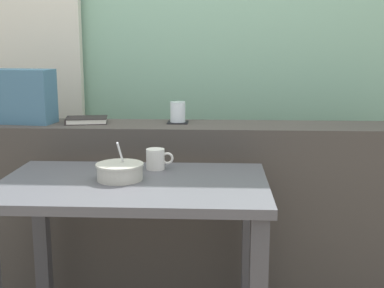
# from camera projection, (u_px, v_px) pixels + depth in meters

# --- Properties ---
(outdoor_backdrop) EXTENTS (4.80, 0.08, 2.80)m
(outdoor_backdrop) POSITION_uv_depth(u_px,v_px,m) (179.00, 13.00, 2.97)
(outdoor_backdrop) COLOR #84B293
(outdoor_backdrop) RESTS_ON ground
(curtain_left_panel) EXTENTS (0.56, 0.06, 2.50)m
(curtain_left_panel) POSITION_uv_depth(u_px,v_px,m) (32.00, 39.00, 2.95)
(curtain_left_panel) COLOR beige
(curtain_left_panel) RESTS_ON ground
(dark_console_ledge) EXTENTS (2.80, 0.31, 0.85)m
(dark_console_ledge) POSITION_uv_depth(u_px,v_px,m) (171.00, 208.00, 2.57)
(dark_console_ledge) COLOR #423D38
(dark_console_ledge) RESTS_ON ground
(breakfast_table) EXTENTS (1.02, 0.63, 0.72)m
(breakfast_table) POSITION_uv_depth(u_px,v_px,m) (134.00, 213.00, 1.97)
(breakfast_table) COLOR #414145
(breakfast_table) RESTS_ON ground
(coaster_square) EXTENTS (0.10, 0.10, 0.00)m
(coaster_square) POSITION_uv_depth(u_px,v_px,m) (178.00, 122.00, 2.52)
(coaster_square) COLOR black
(coaster_square) RESTS_ON dark_console_ledge
(juice_glass) EXTENTS (0.07, 0.07, 0.10)m
(juice_glass) POSITION_uv_depth(u_px,v_px,m) (178.00, 113.00, 2.51)
(juice_glass) COLOR white
(juice_glass) RESTS_ON coaster_square
(closed_book) EXTENTS (0.22, 0.18, 0.03)m
(closed_book) POSITION_uv_depth(u_px,v_px,m) (86.00, 120.00, 2.52)
(closed_book) COLOR black
(closed_book) RESTS_ON dark_console_ledge
(throw_pillow) EXTENTS (0.34, 0.18, 0.26)m
(throw_pillow) POSITION_uv_depth(u_px,v_px,m) (20.00, 96.00, 2.49)
(throw_pillow) COLOR #426B84
(throw_pillow) RESTS_ON dark_console_ledge
(soup_bowl) EXTENTS (0.18, 0.18, 0.15)m
(soup_bowl) POSITION_uv_depth(u_px,v_px,m) (120.00, 172.00, 1.96)
(soup_bowl) COLOR #BCB7A8
(soup_bowl) RESTS_ON breakfast_table
(ceramic_mug) EXTENTS (0.11, 0.08, 0.08)m
(ceramic_mug) POSITION_uv_depth(u_px,v_px,m) (156.00, 159.00, 2.13)
(ceramic_mug) COLOR silver
(ceramic_mug) RESTS_ON breakfast_table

